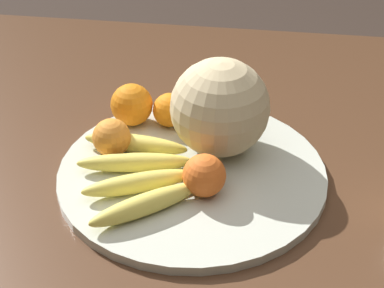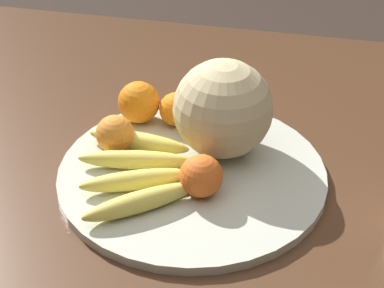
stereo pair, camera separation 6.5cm
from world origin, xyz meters
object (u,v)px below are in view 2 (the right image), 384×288
Objects in this scene: produce_tag at (169,157)px; fruit_bowl at (192,174)px; orange_front_left at (139,102)px; orange_mid_center at (176,109)px; orange_back_left at (201,176)px; melon at (223,109)px; banana_bunch at (138,170)px; orange_front_right at (115,134)px; kitchen_table at (174,236)px.

fruit_bowl is at bearing 22.39° from produce_tag.
orange_mid_center is (-0.00, 0.07, -0.01)m from orange_front_left.
orange_back_left reaches higher than fruit_bowl.
orange_front_left is 0.99× the size of produce_tag.
orange_back_left is (0.12, -0.01, -0.05)m from melon.
banana_bunch is 0.10m from orange_back_left.
fruit_bowl is 0.05m from produce_tag.
fruit_bowl is 0.14m from orange_front_right.
banana_bunch is 0.07m from produce_tag.
fruit_bowl is at bearing -28.87° from melon.
kitchen_table is 19.57× the size of orange_front_right.
orange_front_left is (-0.06, -0.16, -0.04)m from melon.
orange_back_left reaches higher than kitchen_table.
orange_front_right reaches higher than produce_tag.
orange_back_left is (0.01, 0.10, 0.02)m from banana_bunch.
orange_front_left reaches higher than kitchen_table.
fruit_bowl is 5.79× the size of orange_front_left.
produce_tag is (0.10, 0.01, -0.03)m from orange_mid_center.
orange_mid_center is at bearing -155.25° from orange_back_left.
orange_front_right is at bearing -7.31° from orange_front_left.
orange_mid_center reaches higher than banana_bunch.
orange_mid_center is (-0.12, -0.06, 0.04)m from fruit_bowl.
fruit_bowl is 6.78× the size of orange_front_right.
melon reaches higher than orange_front_right.
produce_tag is at bearing -137.84° from orange_back_left.
melon reaches higher than orange_back_left.
banana_bunch is at bearing 15.92° from orange_front_left.
orange_front_left reaches higher than fruit_bowl.
produce_tag is (0.10, 0.08, -0.03)m from orange_front_left.
melon reaches higher than orange_front_left.
orange_mid_center is (-0.06, -0.09, -0.05)m from melon.
produce_tag is (0.00, 0.09, -0.03)m from orange_front_right.
orange_front_left is 0.10m from orange_front_right.
orange_mid_center is (-0.10, 0.08, -0.00)m from orange_front_right.
orange_front_right is 1.06× the size of orange_mid_center.
kitchen_table is 20.74× the size of orange_mid_center.
orange_front_right reaches higher than kitchen_table.
melon is (-0.10, 0.06, 0.19)m from kitchen_table.
kitchen_table is 0.22m from melon.
kitchen_table is at bearing 59.31° from orange_front_right.
produce_tag is (-0.06, -0.02, 0.11)m from kitchen_table.
banana_bunch is at bearing -65.66° from produce_tag.
kitchen_table is at bearing -104.88° from orange_back_left.
orange_front_right is 0.18m from orange_back_left.
kitchen_table is 16.73× the size of orange_front_left.
kitchen_table is 0.13m from produce_tag.
orange_mid_center is 0.19m from orange_back_left.
fruit_bowl is 0.09m from banana_bunch.
kitchen_table is at bearing 31.78° from orange_front_left.
orange_front_right is (-0.07, -0.11, 0.14)m from kitchen_table.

